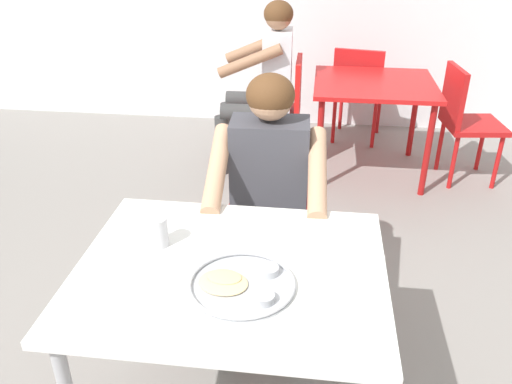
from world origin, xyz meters
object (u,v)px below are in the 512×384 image
Objects in this scene: table_background_red at (374,93)px; chair_red_right at (464,117)px; chair_red_left at (283,105)px; patron_background at (265,73)px; table_foreground at (231,288)px; chair_red_far at (358,87)px; diner_foreground at (268,188)px; thali_tray at (242,284)px; drinking_cup at (158,231)px; chair_foreground at (271,206)px.

chair_red_right is (0.65, -0.05, -0.13)m from table_background_red.
chair_red_left is 0.29m from patron_background.
chair_red_right is (1.29, 2.33, -0.18)m from table_foreground.
diner_foreground is at bearing -102.34° from chair_red_far.
chair_red_far is 0.66× the size of patron_background.
thali_tray is at bearing -90.34° from diner_foreground.
drinking_cup is 0.63m from diner_foreground.
drinking_cup is at bearing -124.81° from chair_red_right.
chair_red_far is (0.57, 2.99, -0.18)m from table_foreground.
patron_background reaches higher than table_background_red.
chair_foreground is 0.31m from diner_foreground.
table_background_red is 1.02× the size of chair_red_left.
chair_red_far is at bearing 73.77° from drinking_cup.
thali_tray reaches higher than table_foreground.
thali_tray is 2.56m from table_background_red.
chair_red_right is (1.55, 2.24, -0.32)m from drinking_cup.
thali_tray is 0.28× the size of diner_foreground.
diner_foreground reaches higher than chair_red_left.
thali_tray is (0.05, -0.10, 0.10)m from table_foreground.
diner_foreground is (0.06, 0.63, 0.05)m from table_foreground.
table_background_red is (0.58, 1.75, -0.10)m from diner_foreground.
table_foreground is 9.29× the size of drinking_cup.
drinking_cup is at bearing 159.81° from table_foreground.
chair_foreground is (-0.00, 0.95, -0.26)m from thali_tray.
table_background_red is 0.69× the size of patron_background.
chair_red_right reaches higher than thali_tray.
table_background_red is 1.02× the size of chair_red_right.
chair_red_right is at bearing 54.17° from diner_foreground.
table_foreground is 0.81× the size of patron_background.
diner_foreground is 1.46× the size of chair_red_far.
drinking_cup is 2.29m from patron_background.
table_background_red is at bearing -4.67° from chair_red_left.
chair_foreground is 1.02× the size of chair_red_left.
chair_foreground is (0.32, 0.76, -0.31)m from drinking_cup.
patron_background reaches higher than chair_red_left.
chair_foreground is at bearing -87.72° from chair_red_left.
thali_tray is at bearing -116.91° from chair_red_right.
chair_foreground reaches higher than chair_red_left.
diner_foreground reaches higher than thali_tray.
thali_tray is at bearing -99.56° from chair_red_far.
drinking_cup is 0.13× the size of table_background_red.
chair_red_left is (-0.07, 1.81, -0.23)m from diner_foreground.
thali_tray is 0.73m from diner_foreground.
table_background_red is 1.05× the size of chair_red_far.
thali_tray is 0.40× the size of chair_red_right.
patron_background is at bearing -179.74° from table_background_red.
chair_red_right is 1.03× the size of chair_red_far.
table_foreground is 3.02× the size of thali_tray.
table_foreground is at bearing -105.04° from table_background_red.
table_foreground reaches higher than table_background_red.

